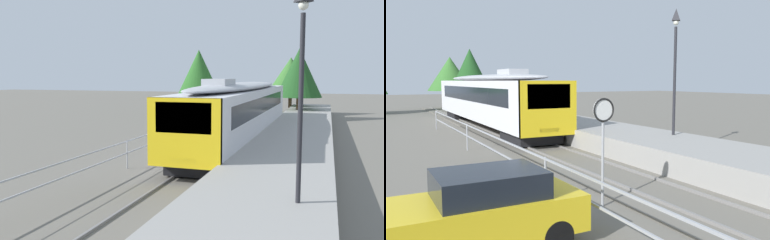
% 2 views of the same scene
% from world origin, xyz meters
% --- Properties ---
extents(ground_plane, '(160.00, 160.00, 0.00)m').
position_xyz_m(ground_plane, '(-3.00, 22.00, 0.00)').
color(ground_plane, '#6B665B').
extents(track_rails, '(3.20, 60.00, 0.14)m').
position_xyz_m(track_rails, '(0.00, 22.00, 0.03)').
color(track_rails, '#6B665B').
rests_on(track_rails, ground).
extents(commuter_train, '(2.82, 20.18, 3.74)m').
position_xyz_m(commuter_train, '(0.00, 29.00, 2.15)').
color(commuter_train, silver).
rests_on(commuter_train, track_rails).
extents(station_platform, '(3.90, 60.00, 0.90)m').
position_xyz_m(station_platform, '(3.25, 22.00, 0.45)').
color(station_platform, '#999691').
rests_on(station_platform, ground).
extents(platform_lamp_mid_platform, '(0.34, 0.34, 5.35)m').
position_xyz_m(platform_lamp_mid_platform, '(4.28, 15.52, 4.62)').
color(platform_lamp_mid_platform, '#232328').
rests_on(platform_lamp_mid_platform, station_platform).
extents(speed_limit_sign, '(0.61, 0.10, 2.81)m').
position_xyz_m(speed_limit_sign, '(-2.10, 11.08, 2.12)').
color(speed_limit_sign, '#9EA0A5').
rests_on(speed_limit_sign, ground).
extents(carpark_fence, '(0.06, 36.06, 1.25)m').
position_xyz_m(carpark_fence, '(-3.30, 12.00, 0.91)').
color(carpark_fence, '#9EA0A5').
rests_on(carpark_fence, ground).
extents(parked_hatchback_yellow, '(4.02, 1.81, 1.53)m').
position_xyz_m(parked_hatchback_yellow, '(-5.54, 10.00, 0.79)').
color(parked_hatchback_yellow, gold).
rests_on(parked_hatchback_yellow, ground).
extents(tree_behind_carpark, '(4.20, 4.20, 6.54)m').
position_xyz_m(tree_behind_carpark, '(2.30, 44.05, 4.29)').
color(tree_behind_carpark, brown).
rests_on(tree_behind_carpark, ground).
extents(tree_behind_station_far, '(4.95, 4.95, 5.92)m').
position_xyz_m(tree_behind_station_far, '(1.16, 48.77, 4.01)').
color(tree_behind_station_far, brown).
rests_on(tree_behind_station_far, ground).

